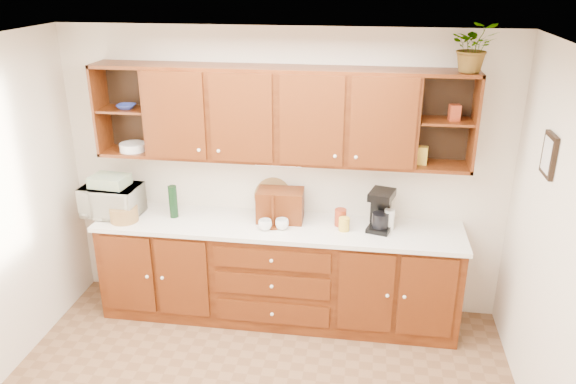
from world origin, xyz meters
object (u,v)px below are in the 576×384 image
(microwave, at_px, (112,200))
(bread_box, at_px, (280,205))
(potted_plant, at_px, (474,47))
(coffee_maker, at_px, (381,210))

(microwave, distance_m, bread_box, 1.53)
(microwave, height_order, potted_plant, potted_plant)
(microwave, bearing_deg, potted_plant, 5.22)
(bread_box, xyz_separation_m, potted_plant, (1.50, 0.01, 1.40))
(coffee_maker, distance_m, potted_plant, 1.50)
(microwave, relative_size, coffee_maker, 1.43)
(microwave, height_order, coffee_maker, coffee_maker)
(coffee_maker, bearing_deg, bread_box, -168.14)
(bread_box, relative_size, coffee_maker, 1.15)
(bread_box, distance_m, potted_plant, 2.05)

